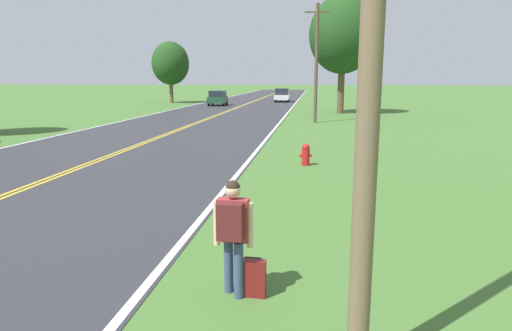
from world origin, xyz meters
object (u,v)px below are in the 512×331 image
hitchhiker_person (233,227)px  car_dark_green_hatchback_approaching (218,98)px  suitcase (253,278)px  tree_behind_sign (343,35)px  tree_right_cluster (170,63)px  car_white_suv_mid_near (282,95)px  fire_hydrant (306,154)px

hitchhiker_person → car_dark_green_hatchback_approaching: size_ratio=0.50×
suitcase → tree_behind_sign: size_ratio=0.06×
car_dark_green_hatchback_approaching → suitcase: bearing=-168.6°
tree_right_cluster → tree_behind_sign: bearing=-36.1°
suitcase → tree_behind_sign: tree_behind_sign is taller
tree_behind_sign → tree_right_cluster: 25.79m
tree_right_cluster → car_white_suv_mid_near: tree_right_cluster is taller
suitcase → tree_behind_sign: bearing=-1.5°
tree_right_cluster → suitcase: bearing=-70.9°
hitchhiker_person → car_dark_green_hatchback_approaching: bearing=15.8°
suitcase → fire_hydrant: fire_hydrant is taller
tree_right_cluster → car_white_suv_mid_near: 15.24m
tree_behind_sign → car_dark_green_hatchback_approaching: bearing=142.9°
tree_behind_sign → car_dark_green_hatchback_approaching: (-13.65, 10.34, -6.04)m
car_dark_green_hatchback_approaching → car_white_suv_mid_near: size_ratio=0.77×
suitcase → car_dark_green_hatchback_approaching: (-10.59, 46.51, 0.63)m
suitcase → car_white_suv_mid_near: bearing=7.2°
fire_hydrant → car_dark_green_hatchback_approaching: bearing=107.2°
tree_behind_sign → tree_right_cluster: (-20.79, 15.14, -1.96)m
suitcase → car_dark_green_hatchback_approaching: size_ratio=0.18×
hitchhiker_person → tree_right_cluster: size_ratio=0.23×
hitchhiker_person → suitcase: size_ratio=2.83×
suitcase → car_dark_green_hatchback_approaching: bearing=16.2°
tree_behind_sign → car_dark_green_hatchback_approaching: size_ratio=2.93×
tree_behind_sign → car_white_suv_mid_near: (-6.78, 19.60, -6.00)m
car_dark_green_hatchback_approaching → car_white_suv_mid_near: 11.53m
tree_right_cluster → car_dark_green_hatchback_approaching: (7.14, -4.81, -4.08)m
hitchhiker_person → car_white_suv_mid_near: 55.89m
suitcase → tree_right_cluster: size_ratio=0.08×
car_dark_green_hatchback_approaching → car_white_suv_mid_near: bearing=-38.0°
suitcase → tree_behind_sign: 36.91m
tree_behind_sign → car_dark_green_hatchback_approaching: tree_behind_sign is taller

